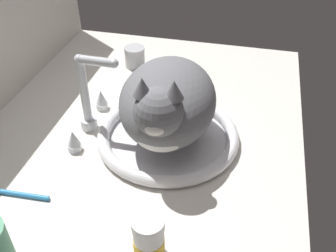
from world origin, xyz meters
TOP-DOWN VIEW (x-y plane):
  - countertop at (0.00, 0.00)cm, footprint 101.65×75.63cm
  - sink_basin at (-2.06, -7.01)cm, footprint 32.76×32.76cm
  - faucet at (-2.06, 11.77)cm, footprint 20.01×10.90cm
  - cat at (-3.58, -7.12)cm, footprint 37.80×22.76cm
  - metal_jar at (29.84, 10.95)cm, footprint 6.16×6.16cm
  - pill_bottle at (-32.50, -11.04)cm, footprint 5.39×5.39cm
  - toothbrush at (-26.02, 20.88)cm, footprint 2.07×18.41cm

SIDE VIEW (x-z plane):
  - countertop at x=0.00cm, z-range 0.00..3.00cm
  - toothbrush at x=-26.02cm, z-range 2.77..4.47cm
  - sink_basin at x=-2.06cm, z-range 2.85..5.67cm
  - metal_jar at x=29.84cm, z-range 3.02..9.11cm
  - pill_bottle at x=-32.50cm, z-range 2.68..11.67cm
  - faucet at x=-2.06cm, z-range 0.81..20.44cm
  - cat at x=-3.58cm, z-range 4.30..24.28cm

